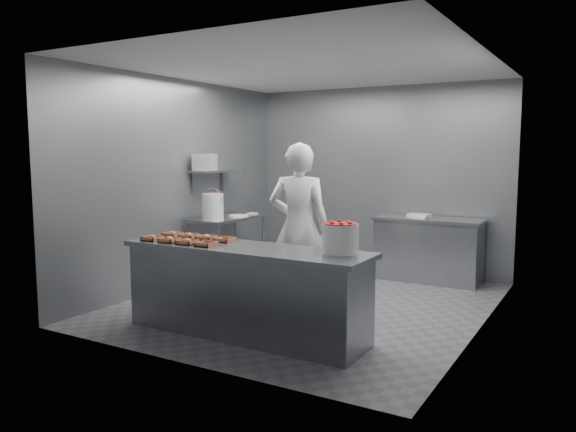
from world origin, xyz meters
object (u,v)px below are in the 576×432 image
object	(u,v)px
tray_0	(152,238)
tray_7	(225,240)
back_counter	(428,249)
tray_1	(170,240)
appliance	(205,162)
tray_3	(206,244)
strawberry_tub	(340,237)
tray_6	(207,237)
service_counter	(245,291)
tray_5	(189,236)
glaze_bucket	(213,206)
worker	(299,227)
tray_2	(188,242)
tray_4	(172,234)
prep_table	(227,238)

from	to	relation	value
tray_0	tray_7	bearing A→B (deg)	23.43
back_counter	tray_1	bearing A→B (deg)	-117.06
tray_7	appliance	xyz separation A→B (m)	(-1.46, 1.52, 0.76)
tray_3	tray_7	world-z (taller)	same
strawberry_tub	tray_6	bearing A→B (deg)	179.75
tray_3	tray_7	size ratio (longest dim) A/B	1.00
service_counter	tray_0	bearing A→B (deg)	-171.75
tray_1	tray_6	world-z (taller)	same
tray_0	strawberry_tub	world-z (taller)	strawberry_tub
back_counter	tray_5	size ratio (longest dim) A/B	8.01
tray_6	tray_7	world-z (taller)	tray_6
tray_5	glaze_bucket	distance (m)	1.54
tray_7	glaze_bucket	world-z (taller)	glaze_bucket
strawberry_tub	glaze_bucket	distance (m)	2.87
tray_5	tray_0	bearing A→B (deg)	-127.45
tray_7	glaze_bucket	size ratio (longest dim) A/B	0.43
tray_7	worker	size ratio (longest dim) A/B	0.10
tray_2	appliance	bearing A→B (deg)	123.59
tray_4	glaze_bucket	world-z (taller)	glaze_bucket
tray_3	glaze_bucket	distance (m)	2.06
tray_1	tray_4	size ratio (longest dim) A/B	1.00
prep_table	tray_4	world-z (taller)	tray_4
prep_table	tray_4	xyz separation A→B (m)	(0.57, -1.79, 0.33)
tray_2	appliance	world-z (taller)	appliance
back_counter	tray_3	world-z (taller)	tray_3
tray_7	glaze_bucket	xyz separation A→B (m)	(-1.20, 1.35, 0.17)
worker	glaze_bucket	world-z (taller)	worker
tray_6	appliance	xyz separation A→B (m)	(-1.22, 1.52, 0.76)
tray_3	glaze_bucket	world-z (taller)	glaze_bucket
back_counter	tray_4	world-z (taller)	tray_4
tray_2	tray_7	world-z (taller)	tray_2
glaze_bucket	appliance	size ratio (longest dim) A/B	1.43
tray_7	glaze_bucket	distance (m)	1.82
tray_1	tray_2	world-z (taller)	same
tray_3	tray_6	bearing A→B (deg)	127.80
tray_0	tray_5	distance (m)	0.39
prep_table	service_counter	bearing A→B (deg)	-49.76
strawberry_tub	tray_3	bearing A→B (deg)	-166.92
back_counter	tray_6	bearing A→B (deg)	-115.87
tray_3	tray_4	xyz separation A→B (m)	(-0.72, 0.31, 0.00)
service_counter	worker	distance (m)	1.19
tray_1	tray_7	size ratio (longest dim) A/B	1.00
tray_0	tray_4	xyz separation A→B (m)	(0.00, 0.31, 0.00)
prep_table	appliance	world-z (taller)	appliance
tray_4	worker	size ratio (longest dim) A/B	0.10
tray_7	prep_table	bearing A→B (deg)	125.79
back_counter	tray_7	size ratio (longest dim) A/B	8.01
tray_7	worker	world-z (taller)	worker
tray_4	back_counter	bearing A→B (deg)	57.37
prep_table	glaze_bucket	size ratio (longest dim) A/B	2.72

